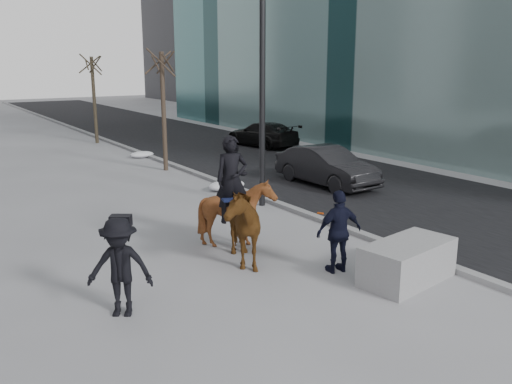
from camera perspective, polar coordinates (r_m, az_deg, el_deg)
ground at (r=11.47m, az=3.32°, el=-8.50°), size 120.00×120.00×0.00m
road at (r=23.23m, az=2.57°, el=2.91°), size 8.00×90.00×0.01m
curb at (r=21.18m, az=-6.26°, el=1.94°), size 0.25×90.00×0.12m
planter at (r=11.32m, az=15.64°, el=-7.09°), size 2.17×1.32×0.81m
car_near at (r=19.39m, az=7.41°, el=2.72°), size 1.59×4.21×1.37m
car_far at (r=28.23m, az=0.64°, el=6.11°), size 2.39×4.56×1.26m
tree_near at (r=21.97m, az=-9.72°, el=8.94°), size 1.20×1.20×5.20m
tree_far at (r=30.49m, az=-16.69°, el=9.69°), size 1.20×1.20×5.06m
mounted_left at (r=11.75m, az=-2.21°, el=-2.59°), size 1.56×2.34×2.78m
mounted_right at (r=12.80m, az=-2.08°, el=-1.41°), size 1.60×1.73×2.48m
feeder at (r=11.36m, az=8.72°, el=-4.14°), size 1.09×0.95×1.75m
camera_crew at (r=9.63m, az=-14.14°, el=-7.65°), size 1.30×1.18×1.75m
lamppost at (r=16.17m, az=0.48°, el=16.03°), size 0.25×1.38×9.09m
snow_piles at (r=21.04m, az=-7.02°, el=2.12°), size 1.33×8.53×0.34m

